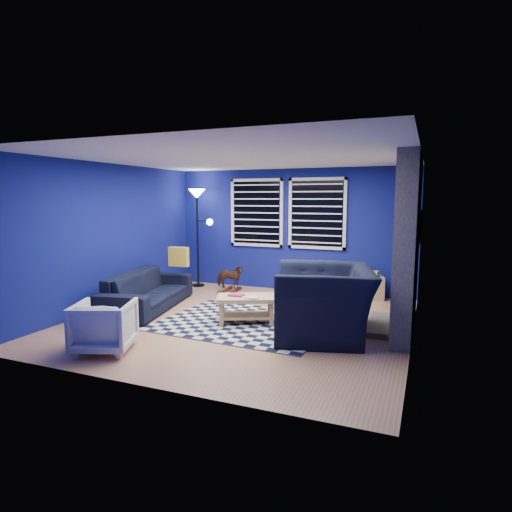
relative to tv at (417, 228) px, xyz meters
The scene contains 18 objects.
floor 3.46m from the tv, 140.73° to the right, with size 5.00×5.00×0.00m, color tan.
ceiling 3.35m from the tv, 140.73° to the right, with size 5.00×5.00×0.00m, color white.
wall_back 2.50m from the tv, 168.45° to the left, with size 5.00×5.00×0.00m, color navy.
wall_left 5.34m from the tv, 157.98° to the right, with size 5.00×5.00×0.00m, color navy.
wall_right 2.01m from the tv, 88.45° to the right, with size 5.00×5.00×0.00m, color navy.
fireplace 1.52m from the tv, 93.32° to the right, with size 0.65×2.00×2.50m.
window_left 3.24m from the tv, behind, with size 1.17×0.06×1.42m.
window_right 1.96m from the tv, 166.32° to the left, with size 1.17×0.06×1.42m.
tv is the anchor object (origin of this frame).
rug 3.43m from the tv, 138.71° to the right, with size 2.50×2.00×0.02m, color black.
sofa 4.79m from the tv, 156.19° to the right, with size 0.85×2.18×0.64m, color black.
armchair_big 2.62m from the tv, 116.82° to the right, with size 1.29×1.48×0.96m, color black.
armchair_bent 5.31m from the tv, 132.43° to the right, with size 0.68×0.70×0.64m, color gray.
rocking_horse 3.70m from the tv, behind, with size 0.57×0.26×0.48m, color #4B2A18.
coffee_table 3.31m from the tv, 138.69° to the right, with size 1.01×0.82×0.44m.
cabinet 1.45m from the tv, 163.16° to the left, with size 0.63×0.52×0.54m.
floor_lamp 4.41m from the tv, behind, with size 0.57×0.35×2.10m.
throw_pillow 4.31m from the tv, 164.73° to the right, with size 0.38×0.11×0.36m, color gold.
Camera 1 is at (2.65, -5.90, 1.90)m, focal length 30.00 mm.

